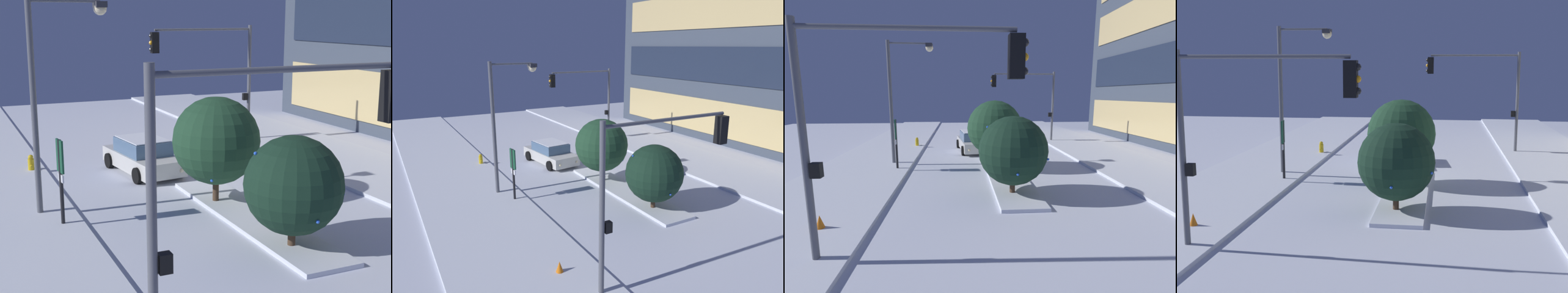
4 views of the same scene
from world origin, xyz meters
TOP-DOWN VIEW (x-y plane):
  - ground at (0.00, 0.00)m, footprint 52.00×52.00m
  - curb_strip_far at (0.00, 7.69)m, footprint 52.00×5.20m
  - median_strip at (2.90, 0.06)m, footprint 9.00×1.80m
  - car_near at (-4.18, -1.28)m, footprint 4.66×2.52m
  - traffic_light_corner_near_right at (10.07, -3.79)m, footprint 0.32×5.32m
  - traffic_light_corner_far_left at (-8.03, 3.73)m, footprint 0.32×5.56m
  - street_lamp_arched at (-0.26, -5.50)m, footprint 0.56×2.61m
  - fire_hydrant at (-6.00, -5.67)m, footprint 0.48×0.26m
  - parking_info_sign at (1.15, -5.73)m, footprint 0.55×0.13m
  - decorated_tree_median at (0.95, -0.31)m, footprint 3.13×3.07m
  - decorated_tree_left_of_median at (5.54, -0.12)m, footprint 2.83×2.83m

SIDE VIEW (x-z plane):
  - ground at x=0.00m, z-range 0.00..0.00m
  - curb_strip_far at x=0.00m, z-range 0.00..0.14m
  - median_strip at x=2.90m, z-range 0.00..0.14m
  - fire_hydrant at x=-6.00m, z-range -0.02..0.78m
  - car_near at x=-4.18m, z-range -0.04..1.46m
  - parking_info_sign at x=1.15m, z-range 0.40..3.23m
  - decorated_tree_left_of_median at x=5.54m, z-range 0.24..3.56m
  - decorated_tree_median at x=0.95m, z-range 0.38..4.22m
  - traffic_light_corner_near_right at x=10.07m, z-range 1.15..6.97m
  - traffic_light_corner_far_left at x=-8.03m, z-range 1.20..7.27m
  - street_lamp_arched at x=-0.26m, z-range 1.12..8.26m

